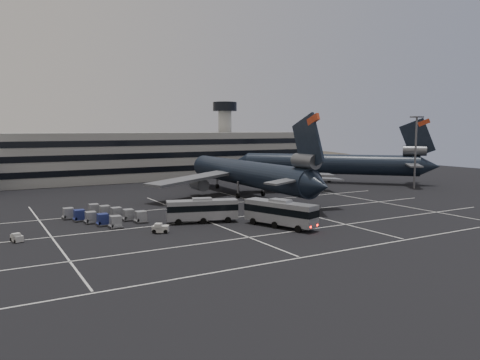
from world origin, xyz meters
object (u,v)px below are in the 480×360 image
object	(u,v)px
bus_near	(280,212)
tug_a	(17,238)
uld_cluster	(104,215)
bus_far	(202,209)
trijet_main	(247,173)

from	to	relation	value
bus_near	tug_a	world-z (taller)	bus_near
bus_near	uld_cluster	bearing A→B (deg)	121.42
bus_far	bus_near	bearing A→B (deg)	-118.91
trijet_main	uld_cluster	size ratio (longest dim) A/B	3.58
trijet_main	bus_far	xyz separation A→B (m)	(-21.55, -21.82, -3.04)
tug_a	uld_cluster	xyz separation A→B (m)	(13.72, 8.87, 0.36)
trijet_main	bus_near	xyz separation A→B (m)	(-12.57, -31.03, -2.87)
trijet_main	uld_cluster	distance (m)	37.42
trijet_main	uld_cluster	bearing A→B (deg)	-158.75
trijet_main	bus_near	distance (m)	33.61
tug_a	trijet_main	bearing A→B (deg)	7.94
trijet_main	tug_a	distance (m)	53.40
uld_cluster	tug_a	bearing A→B (deg)	-147.14
trijet_main	uld_cluster	world-z (taller)	trijet_main
bus_near	trijet_main	bearing A→B (deg)	49.08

